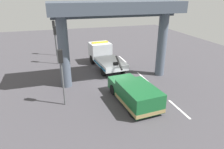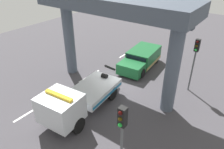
{
  "view_description": "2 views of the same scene",
  "coord_description": "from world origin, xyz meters",
  "px_view_note": "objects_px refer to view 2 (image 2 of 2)",
  "views": [
    {
      "loc": [
        -16.42,
        5.44,
        7.77
      ],
      "look_at": [
        -0.86,
        0.72,
        1.05
      ],
      "focal_mm": 32.31,
      "sensor_mm": 36.0,
      "label": 1
    },
    {
      "loc": [
        11.85,
        8.41,
        9.34
      ],
      "look_at": [
        0.11,
        -0.17,
        1.06
      ],
      "focal_mm": 34.04,
      "sensor_mm": 36.0,
      "label": 2
    }
  ],
  "objects_px": {
    "traffic_light_far": "(122,131)",
    "towed_van_green": "(141,59)",
    "traffic_light_near": "(195,54)",
    "tow_truck_white": "(76,100)"
  },
  "relations": [
    {
      "from": "traffic_light_far",
      "to": "towed_van_green",
      "type": "bearing_deg",
      "value": -155.1
    },
    {
      "from": "towed_van_green",
      "to": "traffic_light_near",
      "type": "relative_size",
      "value": 1.28
    },
    {
      "from": "tow_truck_white",
      "to": "towed_van_green",
      "type": "relative_size",
      "value": 1.37
    },
    {
      "from": "towed_van_green",
      "to": "traffic_light_far",
      "type": "height_order",
      "value": "traffic_light_far"
    },
    {
      "from": "tow_truck_white",
      "to": "traffic_light_near",
      "type": "xyz_separation_m",
      "value": [
        -7.29,
        4.94,
        1.85
      ]
    },
    {
      "from": "traffic_light_near",
      "to": "towed_van_green",
      "type": "bearing_deg",
      "value": -104.52
    },
    {
      "from": "traffic_light_near",
      "to": "traffic_light_far",
      "type": "bearing_deg",
      "value": -0.0
    },
    {
      "from": "tow_truck_white",
      "to": "towed_van_green",
      "type": "bearing_deg",
      "value": -179.52
    },
    {
      "from": "towed_van_green",
      "to": "tow_truck_white",
      "type": "bearing_deg",
      "value": 0.48
    },
    {
      "from": "tow_truck_white",
      "to": "traffic_light_near",
      "type": "height_order",
      "value": "traffic_light_near"
    }
  ]
}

